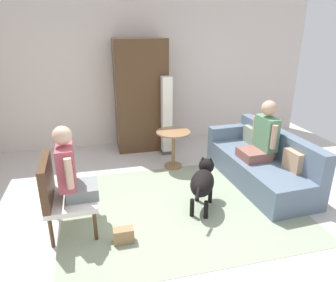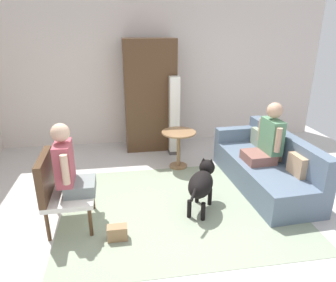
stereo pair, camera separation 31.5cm
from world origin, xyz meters
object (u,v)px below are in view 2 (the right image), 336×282
person_on_armchair (69,166)px  column_lamp (174,117)px  dog (202,182)px  couch (266,166)px  person_on_couch (268,139)px  armchair (58,186)px  round_end_table (179,143)px  handbag (117,233)px  armoire_cabinet (150,95)px

person_on_armchair → column_lamp: column_lamp is taller
person_on_armchair → dog: size_ratio=1.09×
couch → person_on_couch: bearing=-137.4°
armchair → person_on_armchair: (0.15, 0.00, 0.25)m
person_on_armchair → round_end_table: person_on_armchair is taller
round_end_table → handbag: (-1.04, -1.79, -0.36)m
person_on_couch → armoire_cabinet: (-1.52, 1.87, 0.29)m
person_on_armchair → round_end_table: (1.56, 1.39, -0.33)m
round_end_table → person_on_armchair: bearing=-138.3°
round_end_table → armoire_cabinet: armoire_cabinet is taller
dog → person_on_armchair: bearing=-177.6°
couch → handbag: size_ratio=9.05×
person_on_couch → dog: bearing=-156.4°
couch → person_on_couch: size_ratio=2.33×
person_on_armchair → column_lamp: bearing=51.6°
armchair → column_lamp: (1.74, 2.01, 0.20)m
person_on_couch → person_on_armchair: person_on_armchair is taller
handbag → person_on_couch: bearing=23.3°
armchair → person_on_couch: bearing=10.9°
person_on_armchair → person_on_couch: bearing=11.4°
armchair → person_on_couch: (2.85, 0.55, 0.23)m
round_end_table → armoire_cabinet: bearing=109.8°
couch → armoire_cabinet: armoire_cabinet is taller
person_on_armchair → handbag: bearing=-37.9°
person_on_couch → column_lamp: 1.84m
person_on_couch → person_on_armchair: bearing=-168.6°
person_on_couch → couch: bearing=42.6°
column_lamp → handbag: bearing=-114.1°
person_on_couch → dog: size_ratio=1.11×
column_lamp → round_end_table: bearing=-92.9°
couch → armoire_cabinet: (-1.56, 1.83, 0.75)m
round_end_table → column_lamp: 0.68m
round_end_table → column_lamp: (0.03, 0.62, 0.28)m
armoire_cabinet → couch: bearing=-49.7°
person_on_couch → column_lamp: bearing=127.3°
couch → armoire_cabinet: bearing=130.3°
armchair → column_lamp: size_ratio=0.63×
couch → round_end_table: couch is taller
handbag → person_on_armchair: bearing=142.1°
person_on_couch → person_on_armchair: (-2.70, -0.54, 0.02)m
dog → armoire_cabinet: (-0.42, 2.35, 0.65)m
armoire_cabinet → handbag: (-0.67, -2.82, -0.96)m
column_lamp → handbag: 2.71m
person_on_couch → armoire_cabinet: bearing=129.0°
person_on_armchair → handbag: (0.51, -0.40, -0.69)m
couch → person_on_armchair: person_on_armchair is taller
couch → person_on_couch: (-0.04, -0.04, 0.46)m
couch → dog: size_ratio=2.59×
person_on_couch → armoire_cabinet: size_ratio=0.42×
armoire_cabinet → person_on_armchair: bearing=-116.2°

